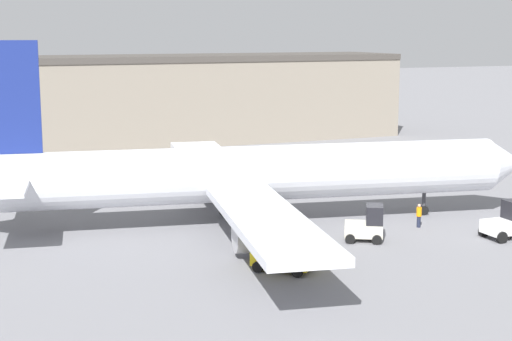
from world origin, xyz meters
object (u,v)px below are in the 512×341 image
(airplane, at_px, (241,174))
(pushback_tug, at_px, (367,225))
(belt_loader_truck, at_px, (288,253))
(ground_crew_worker, at_px, (419,215))
(baggage_tug, at_px, (509,222))

(airplane, xyz_separation_m, pushback_tug, (5.88, -7.17, -2.52))
(belt_loader_truck, bearing_deg, ground_crew_worker, 70.28)
(airplane, bearing_deg, baggage_tug, -24.08)
(pushback_tug, bearing_deg, airplane, 159.72)
(ground_crew_worker, relative_size, baggage_tug, 0.57)
(baggage_tug, bearing_deg, airplane, 146.13)
(airplane, xyz_separation_m, ground_crew_worker, (10.98, -5.58, -2.69))
(ground_crew_worker, xyz_separation_m, belt_loader_truck, (-12.59, -5.47, 0.14))
(ground_crew_worker, height_order, belt_loader_truck, belt_loader_truck)
(baggage_tug, bearing_deg, ground_crew_worker, 129.51)
(ground_crew_worker, xyz_separation_m, pushback_tug, (-5.10, -1.59, 0.17))
(ground_crew_worker, bearing_deg, belt_loader_truck, -80.50)
(airplane, relative_size, ground_crew_worker, 25.74)
(baggage_tug, relative_size, belt_loader_truck, 0.77)
(ground_crew_worker, bearing_deg, airplane, -130.94)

